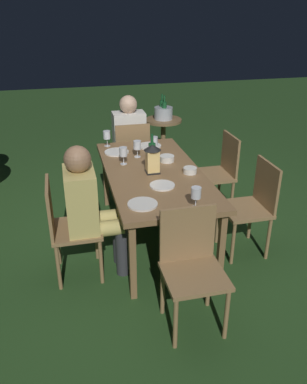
{
  "coord_description": "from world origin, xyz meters",
  "views": [
    {
      "loc": [
        -3.25,
        0.78,
        2.11
      ],
      "look_at": [
        0.0,
        0.0,
        0.5
      ],
      "focal_mm": 36.84,
      "sensor_mm": 36.0,
      "label": 1
    }
  ],
  "objects": [
    {
      "name": "ground_plane",
      "position": [
        0.0,
        0.0,
        0.0
      ],
      "size": [
        16.0,
        16.0,
        0.0
      ],
      "primitive_type": "plane",
      "color": "#26471E"
    },
    {
      "name": "dining_table",
      "position": [
        0.0,
        0.0,
        0.67
      ],
      "size": [
        1.78,
        0.86,
        0.72
      ],
      "color": "olive",
      "rests_on": "ground"
    },
    {
      "name": "chair_side_left_b",
      "position": [
        0.4,
        -0.82,
        0.49
      ],
      "size": [
        0.42,
        0.4,
        0.87
      ],
      "color": "#937047",
      "rests_on": "ground"
    },
    {
      "name": "chair_side_left_a",
      "position": [
        -0.4,
        -0.82,
        0.49
      ],
      "size": [
        0.42,
        0.4,
        0.87
      ],
      "color": "#937047",
      "rests_on": "ground"
    },
    {
      "name": "chair_head_near",
      "position": [
        -1.14,
        0.0,
        0.49
      ],
      "size": [
        0.4,
        0.42,
        0.87
      ],
      "color": "#937047",
      "rests_on": "ground"
    },
    {
      "name": "chair_head_far",
      "position": [
        1.14,
        0.0,
        0.49
      ],
      "size": [
        0.4,
        0.42,
        0.87
      ],
      "color": "#937047",
      "rests_on": "ground"
    },
    {
      "name": "person_in_cream",
      "position": [
        1.33,
        0.0,
        0.64
      ],
      "size": [
        0.48,
        0.38,
        1.15
      ],
      "color": "white",
      "rests_on": "ground"
    },
    {
      "name": "chair_side_right_a",
      "position": [
        -0.4,
        0.82,
        0.49
      ],
      "size": [
        0.42,
        0.4,
        0.87
      ],
      "color": "#937047",
      "rests_on": "ground"
    },
    {
      "name": "person_in_mustard",
      "position": [
        -0.4,
        0.62,
        0.64
      ],
      "size": [
        0.38,
        0.47,
        1.15
      ],
      "color": "tan",
      "rests_on": "ground"
    },
    {
      "name": "lantern_centerpiece",
      "position": [
        -0.03,
        0.02,
        0.87
      ],
      "size": [
        0.15,
        0.15,
        0.27
      ],
      "color": "black",
      "rests_on": "dining_table"
    },
    {
      "name": "green_bottle_on_table",
      "position": [
        0.19,
        -0.03,
        0.83
      ],
      "size": [
        0.07,
        0.07,
        0.29
      ],
      "color": "#195128",
      "rests_on": "dining_table"
    },
    {
      "name": "wine_glass_a",
      "position": [
        0.47,
        -0.12,
        0.84
      ],
      "size": [
        0.08,
        0.08,
        0.17
      ],
      "color": "silver",
      "rests_on": "dining_table"
    },
    {
      "name": "wine_glass_b",
      "position": [
        -0.78,
        -0.14,
        0.84
      ],
      "size": [
        0.08,
        0.08,
        0.17
      ],
      "color": "silver",
      "rests_on": "dining_table"
    },
    {
      "name": "wine_glass_c",
      "position": [
        0.23,
        0.24,
        0.84
      ],
      "size": [
        0.08,
        0.08,
        0.17
      ],
      "color": "silver",
      "rests_on": "dining_table"
    },
    {
      "name": "wine_glass_d",
      "position": [
        0.79,
        0.32,
        0.84
      ],
      "size": [
        0.08,
        0.08,
        0.17
      ],
      "color": "silver",
      "rests_on": "dining_table"
    },
    {
      "name": "wine_glass_e",
      "position": [
        0.39,
        0.07,
        0.84
      ],
      "size": [
        0.08,
        0.08,
        0.17
      ],
      "color": "silver",
      "rests_on": "dining_table"
    },
    {
      "name": "plate_a",
      "position": [
        -0.64,
        0.24,
        0.73
      ],
      "size": [
        0.23,
        0.23,
        0.01
      ],
      "primitive_type": "cylinder",
      "color": "silver",
      "rests_on": "dining_table"
    },
    {
      "name": "plate_b",
      "position": [
        0.56,
        0.26,
        0.73
      ],
      "size": [
        0.25,
        0.25,
        0.01
      ],
      "primitive_type": "cylinder",
      "color": "white",
      "rests_on": "dining_table"
    },
    {
      "name": "plate_c",
      "position": [
        -0.34,
        0.01,
        0.73
      ],
      "size": [
        0.21,
        0.21,
        0.01
      ],
      "primitive_type": "cylinder",
      "color": "white",
      "rests_on": "dining_table"
    },
    {
      "name": "plate_d",
      "position": [
        0.67,
        -0.12,
        0.73
      ],
      "size": [
        0.25,
        0.25,
        0.01
      ],
      "primitive_type": "cylinder",
      "color": "white",
      "rests_on": "dining_table"
    },
    {
      "name": "bowl_olives",
      "position": [
        0.2,
        -0.18,
        0.75
      ],
      "size": [
        0.14,
        0.14,
        0.06
      ],
      "color": "silver",
      "rests_on": "dining_table"
    },
    {
      "name": "bowl_bread",
      "position": [
        -0.13,
        -0.31,
        0.75
      ],
      "size": [
        0.12,
        0.12,
        0.05
      ],
      "color": "silver",
      "rests_on": "dining_table"
    },
    {
      "name": "side_table",
      "position": [
        2.06,
        -0.63,
        0.41
      ],
      "size": [
        0.52,
        0.52,
        0.62
      ],
      "color": "brown",
      "rests_on": "ground"
    },
    {
      "name": "ice_bucket",
      "position": [
        2.06,
        -0.63,
        0.72
      ],
      "size": [
        0.26,
        0.26,
        0.34
      ],
      "color": "#B2B7BF",
      "rests_on": "side_table"
    }
  ]
}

